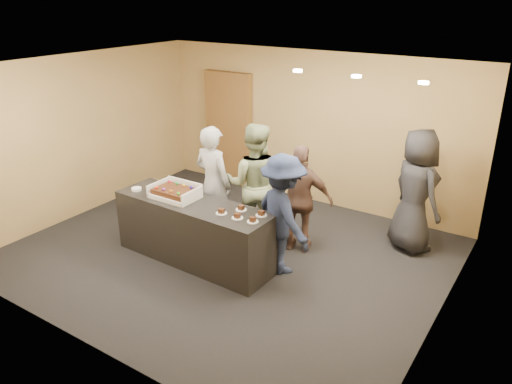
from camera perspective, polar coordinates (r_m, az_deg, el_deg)
room at (r=6.91m, az=-3.40°, el=2.81°), size 6.04×6.00×2.70m
serving_counter at (r=7.15m, az=-7.09°, el=-4.50°), size 2.42×0.77×0.90m
storage_cabinet at (r=9.82m, az=-3.14°, el=7.20°), size 1.00×0.15×2.21m
cake_box at (r=7.16m, az=-9.13°, el=-0.22°), size 0.66×0.46×0.19m
sheet_cake at (r=7.12m, az=-9.29°, el=0.11°), size 0.56×0.39×0.11m
plate_stack at (r=7.52m, az=-13.49°, el=0.33°), size 0.15×0.15×0.04m
slice_a at (r=6.57m, az=-3.97°, el=-2.28°), size 0.15×0.15×0.07m
slice_b at (r=6.66m, az=-1.70°, el=-1.89°), size 0.15×0.15×0.07m
slice_c at (r=6.43m, az=-2.15°, el=-2.82°), size 0.15×0.15×0.07m
slice_d at (r=6.50m, az=0.61°, el=-2.52°), size 0.15×0.15×0.07m
slice_e at (r=6.32m, az=-0.38°, el=-3.25°), size 0.15×0.15×0.07m
person_server_grey at (r=7.60m, az=-4.90°, el=0.96°), size 0.69×0.48×1.80m
person_sage_man at (r=7.49m, az=-0.20°, el=0.97°), size 1.12×1.03×1.85m
person_navy_man at (r=6.69m, az=3.08°, el=-2.60°), size 1.25×1.07×1.68m
person_brown_extra at (r=7.25m, az=5.11°, el=-0.85°), size 1.02×0.64×1.62m
person_dark_suit at (r=7.59m, az=17.78°, el=0.12°), size 1.07×1.01×1.85m
ceiling_spotlights at (r=6.24m, az=11.40°, el=12.84°), size 1.72×0.12×0.03m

